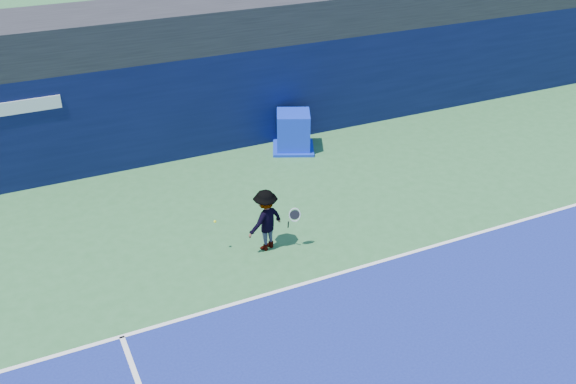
# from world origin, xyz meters

# --- Properties ---
(ground) EXTENTS (80.00, 80.00, 0.00)m
(ground) POSITION_xyz_m (0.00, 0.00, 0.00)
(ground) COLOR #2E6736
(ground) RESTS_ON ground
(baseline) EXTENTS (24.00, 0.10, 0.01)m
(baseline) POSITION_xyz_m (0.00, 3.00, 0.01)
(baseline) COLOR white
(baseline) RESTS_ON ground
(stadium_band) EXTENTS (36.00, 3.00, 1.20)m
(stadium_band) POSITION_xyz_m (0.00, 11.50, 3.60)
(stadium_band) COLOR black
(stadium_band) RESTS_ON back_wall_assembly
(back_wall_assembly) EXTENTS (36.00, 1.03, 3.00)m
(back_wall_assembly) POSITION_xyz_m (-0.00, 10.50, 1.50)
(back_wall_assembly) COLOR #090F35
(back_wall_assembly) RESTS_ON ground
(equipment_cart) EXTENTS (1.63, 1.63, 1.19)m
(equipment_cart) POSITION_xyz_m (1.66, 9.27, 0.54)
(equipment_cart) COLOR #0D26C3
(equipment_cart) RESTS_ON ground
(tennis_player) EXTENTS (1.28, 0.86, 1.50)m
(tennis_player) POSITION_xyz_m (-1.27, 4.63, 0.75)
(tennis_player) COLOR white
(tennis_player) RESTS_ON ground
(tennis_ball) EXTENTS (0.06, 0.06, 0.06)m
(tennis_ball) POSITION_xyz_m (-2.37, 4.96, 0.81)
(tennis_ball) COLOR yellow
(tennis_ball) RESTS_ON ground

